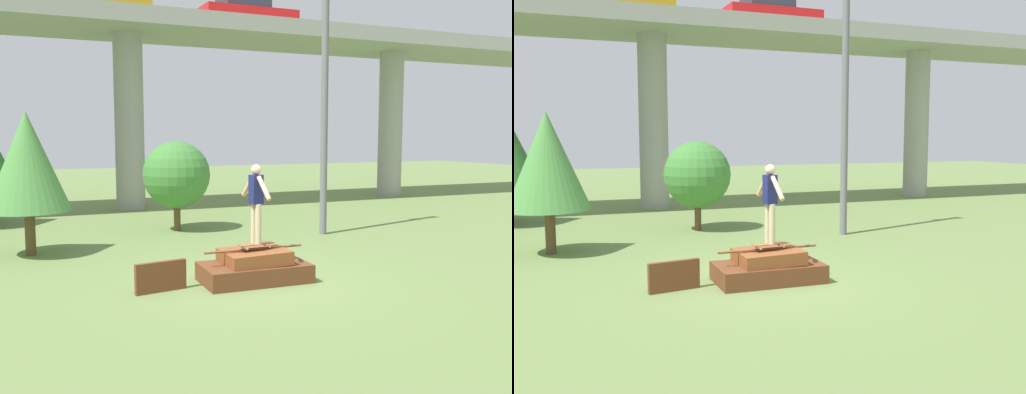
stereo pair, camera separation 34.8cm
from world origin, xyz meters
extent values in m
plane|color=olive|center=(0.00, 0.00, 0.00)|extent=(80.00, 80.00, 0.00)
cube|color=brown|center=(0.00, 0.00, 0.18)|extent=(2.09, 1.24, 0.36)
cube|color=brown|center=(0.01, 0.03, 0.49)|extent=(1.25, 1.09, 0.29)
cylinder|color=brown|center=(0.00, 0.00, 0.64)|extent=(2.04, 0.05, 0.05)
cube|color=brown|center=(-1.85, -0.01, 0.28)|extent=(0.98, 0.26, 0.56)
cube|color=brown|center=(0.02, -0.03, 0.74)|extent=(0.74, 0.30, 0.01)
cylinder|color=silver|center=(0.26, 0.09, 0.69)|extent=(0.06, 0.04, 0.05)
cylinder|color=silver|center=(0.28, -0.09, 0.69)|extent=(0.06, 0.04, 0.05)
cylinder|color=silver|center=(-0.24, 0.03, 0.69)|extent=(0.06, 0.04, 0.05)
cylinder|color=silver|center=(-0.22, -0.15, 0.69)|extent=(0.06, 0.04, 0.05)
cylinder|color=#C6B78E|center=(0.01, 0.05, 1.14)|extent=(0.12, 0.12, 0.77)
cylinder|color=#C6B78E|center=(0.03, -0.12, 1.14)|extent=(0.12, 0.12, 0.77)
cube|color=#191E51|center=(0.02, -0.03, 1.80)|extent=(0.24, 0.24, 0.56)
sphere|color=tan|center=(0.02, -0.03, 2.18)|extent=(0.20, 0.20, 0.20)
cylinder|color=tan|center=(-0.01, 0.26, 1.85)|extent=(0.14, 0.45, 0.45)
cylinder|color=tan|center=(0.06, -0.32, 1.85)|extent=(0.14, 0.45, 0.45)
cube|color=#9E9E99|center=(0.00, 12.02, 6.94)|extent=(44.00, 4.60, 0.60)
cylinder|color=#9E9E99|center=(0.00, 12.02, 3.32)|extent=(1.10, 1.10, 6.64)
cylinder|color=#9E9E99|center=(12.10, 12.02, 3.32)|extent=(1.10, 1.10, 6.64)
cube|color=#B28419|center=(-1.37, 11.66, 7.59)|extent=(4.11, 1.81, 0.70)
cube|color=red|center=(4.92, 12.06, 7.57)|extent=(3.92, 1.64, 0.67)
cube|color=#2D333D|center=(4.72, 12.06, 8.21)|extent=(1.88, 1.51, 0.61)
cylinder|color=slate|center=(3.92, 4.10, 4.32)|extent=(0.20, 0.20, 8.64)
cylinder|color=brown|center=(0.25, 6.37, 0.41)|extent=(0.20, 0.20, 0.82)
sphere|color=#428438|center=(0.25, 6.37, 1.67)|extent=(1.99, 1.99, 1.99)
cylinder|color=brown|center=(-3.90, 4.34, 0.53)|extent=(0.24, 0.24, 1.06)
cone|color=#4C8E42|center=(-3.90, 4.34, 2.23)|extent=(1.94, 1.94, 2.34)
camera|label=1|loc=(-4.31, -9.97, 2.84)|focal=40.00mm
camera|label=2|loc=(-3.98, -10.10, 2.84)|focal=40.00mm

